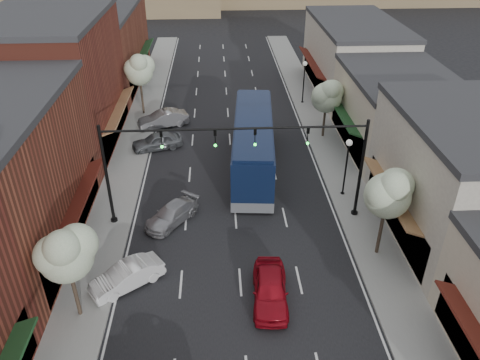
{
  "coord_description": "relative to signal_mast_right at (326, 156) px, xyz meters",
  "views": [
    {
      "loc": [
        -1.0,
        -17.3,
        18.39
      ],
      "look_at": [
        0.36,
        9.35,
        2.2
      ],
      "focal_mm": 35.0,
      "sensor_mm": 36.0,
      "label": 1
    }
  ],
  "objects": [
    {
      "name": "ground",
      "position": [
        -5.62,
        -8.0,
        -4.62
      ],
      "size": [
        160.0,
        160.0,
        0.0
      ],
      "primitive_type": "plane",
      "color": "black",
      "rests_on": "ground"
    },
    {
      "name": "sidewalk_left",
      "position": [
        -14.02,
        10.5,
        -4.55
      ],
      "size": [
        2.8,
        73.0,
        0.15
      ],
      "primitive_type": "cube",
      "color": "gray",
      "rests_on": "ground"
    },
    {
      "name": "sidewalk_right",
      "position": [
        2.78,
        10.5,
        -4.55
      ],
      "size": [
        2.8,
        73.0,
        0.15
      ],
      "primitive_type": "cube",
      "color": "gray",
      "rests_on": "ground"
    },
    {
      "name": "curb_left",
      "position": [
        -12.62,
        10.5,
        -4.55
      ],
      "size": [
        0.25,
        73.0,
        0.17
      ],
      "primitive_type": "cube",
      "color": "gray",
      "rests_on": "ground"
    },
    {
      "name": "curb_right",
      "position": [
        1.38,
        10.5,
        -4.55
      ],
      "size": [
        0.25,
        73.0,
        0.17
      ],
      "primitive_type": "cube",
      "color": "gray",
      "rests_on": "ground"
    },
    {
      "name": "bldg_left_midfar",
      "position": [
        -19.86,
        12.0,
        0.78
      ],
      "size": [
        10.14,
        14.1,
        10.9
      ],
      "color": "maroon",
      "rests_on": "ground"
    },
    {
      "name": "bldg_left_far",
      "position": [
        -19.84,
        28.0,
        -0.46
      ],
      "size": [
        10.14,
        18.1,
        8.4
      ],
      "color": "brown",
      "rests_on": "ground"
    },
    {
      "name": "bldg_right_midnear",
      "position": [
        8.1,
        -2.0,
        -0.72
      ],
      "size": [
        9.14,
        12.1,
        7.9
      ],
      "color": "beige",
      "rests_on": "ground"
    },
    {
      "name": "bldg_right_midfar",
      "position": [
        8.08,
        10.0,
        -1.46
      ],
      "size": [
        9.14,
        12.1,
        6.4
      ],
      "color": "beige",
      "rests_on": "ground"
    },
    {
      "name": "bldg_right_far",
      "position": [
        8.09,
        24.0,
        -0.96
      ],
      "size": [
        9.14,
        16.1,
        7.4
      ],
      "color": "beige",
      "rests_on": "ground"
    },
    {
      "name": "signal_mast_right",
      "position": [
        0.0,
        0.0,
        0.0
      ],
      "size": [
        8.22,
        0.46,
        7.0
      ],
      "color": "black",
      "rests_on": "ground"
    },
    {
      "name": "signal_mast_left",
      "position": [
        -11.24,
        0.0,
        0.0
      ],
      "size": [
        8.22,
        0.46,
        7.0
      ],
      "color": "black",
      "rests_on": "ground"
    },
    {
      "name": "tree_right_near",
      "position": [
        2.73,
        -4.05,
        -0.17
      ],
      "size": [
        2.85,
        2.65,
        5.95
      ],
      "color": "#47382B",
      "rests_on": "ground"
    },
    {
      "name": "tree_right_far",
      "position": [
        2.73,
        11.95,
        -0.63
      ],
      "size": [
        2.85,
        2.65,
        5.43
      ],
      "color": "#47382B",
      "rests_on": "ground"
    },
    {
      "name": "tree_left_near",
      "position": [
        -13.87,
        -8.05,
        -0.4
      ],
      "size": [
        2.85,
        2.65,
        5.69
      ],
      "color": "#47382B",
      "rests_on": "ground"
    },
    {
      "name": "tree_left_far",
      "position": [
        -13.87,
        17.95,
        -0.02
      ],
      "size": [
        2.85,
        2.65,
        6.13
      ],
      "color": "#47382B",
      "rests_on": "ground"
    },
    {
      "name": "lamp_post_near",
      "position": [
        2.18,
        2.5,
        -1.62
      ],
      "size": [
        0.44,
        0.44,
        4.44
      ],
      "color": "black",
      "rests_on": "ground"
    },
    {
      "name": "lamp_post_far",
      "position": [
        2.18,
        20.0,
        -1.62
      ],
      "size": [
        0.44,
        0.44,
        4.44
      ],
      "color": "black",
      "rests_on": "ground"
    },
    {
      "name": "coach_bus",
      "position": [
        -3.96,
        6.93,
        -2.51
      ],
      "size": [
        3.95,
        13.52,
        4.07
      ],
      "rotation": [
        0.0,
        0.0,
        -0.08
      ],
      "color": "#0C1733",
      "rests_on": "ground"
    },
    {
      "name": "red_hatchback",
      "position": [
        -4.12,
        -7.39,
        -3.85
      ],
      "size": [
        2.13,
        4.64,
        1.54
      ],
      "primitive_type": "imported",
      "rotation": [
        0.0,
        0.0,
        -0.07
      ],
      "color": "maroon",
      "rests_on": "ground"
    },
    {
      "name": "parked_car_b",
      "position": [
        -11.82,
        -5.92,
        -3.95
      ],
      "size": [
        4.16,
        3.54,
        1.35
      ],
      "primitive_type": "imported",
      "rotation": [
        0.0,
        0.0,
        -0.95
      ],
      "color": "silver",
      "rests_on": "ground"
    },
    {
      "name": "parked_car_c",
      "position": [
        -9.82,
        -0.11,
        -4.01
      ],
      "size": [
        3.91,
        4.39,
        1.22
      ],
      "primitive_type": "imported",
      "rotation": [
        0.0,
        0.0,
        -0.65
      ],
      "color": "gray",
      "rests_on": "ground"
    },
    {
      "name": "parked_car_d",
      "position": [
        -11.82,
        10.48,
        -3.9
      ],
      "size": [
        4.54,
        2.93,
        1.44
      ],
      "primitive_type": "imported",
      "rotation": [
        0.0,
        0.0,
        -1.25
      ],
      "color": "#565A5E",
      "rests_on": "ground"
    },
    {
      "name": "parked_car_e",
      "position": [
        -11.71,
        14.98,
        -3.86
      ],
      "size": [
        4.89,
        3.15,
        1.52
      ],
      "primitive_type": "imported",
      "rotation": [
        0.0,
        0.0,
        -1.21
      ],
      "color": "gray",
      "rests_on": "ground"
    }
  ]
}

